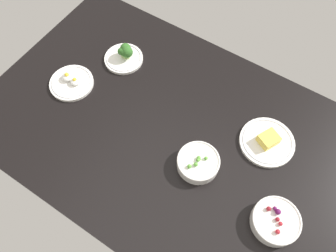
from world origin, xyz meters
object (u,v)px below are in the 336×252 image
(plate_cheese, at_px, (267,141))
(plate_broccoli, at_px, (124,56))
(plate_eggs, at_px, (71,82))
(bowl_berries, at_px, (276,221))
(bowl_peas, at_px, (198,162))

(plate_cheese, xyz_separation_m, plate_broccoli, (-0.71, 0.04, 0.01))
(plate_eggs, height_order, plate_broccoli, plate_broccoli)
(plate_eggs, xyz_separation_m, bowl_berries, (0.98, -0.07, 0.01))
(bowl_peas, relative_size, bowl_berries, 0.96)
(plate_broccoli, bearing_deg, plate_eggs, -115.75)
(bowl_peas, bearing_deg, plate_eggs, 177.37)
(plate_cheese, height_order, plate_eggs, plate_cheese)
(bowl_peas, xyz_separation_m, bowl_berries, (0.33, -0.04, 0.00))
(bowl_peas, distance_m, bowl_berries, 0.33)
(bowl_peas, relative_size, plate_eggs, 0.85)
(plate_cheese, xyz_separation_m, bowl_berries, (0.15, -0.27, 0.01))
(plate_cheese, bearing_deg, plate_broccoli, 177.17)
(bowl_berries, bearing_deg, bowl_peas, 172.78)
(plate_eggs, relative_size, bowl_berries, 1.13)
(bowl_peas, xyz_separation_m, plate_cheese, (0.18, 0.23, -0.01))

